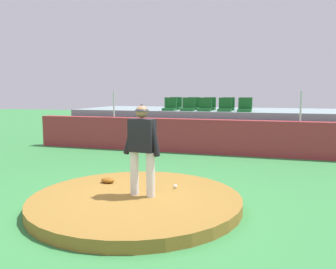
{
  "coord_description": "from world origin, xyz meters",
  "views": [
    {
      "loc": [
        2.35,
        -5.69,
        2.1
      ],
      "look_at": [
        0.0,
        2.05,
        1.1
      ],
      "focal_mm": 36.45,
      "sensor_mm": 36.0,
      "label": 1
    }
  ],
  "objects_px": {
    "stadium_chair_2": "(205,107)",
    "stadium_chair_5": "(175,106)",
    "stadium_chair_1": "(188,107)",
    "stadium_chair_6": "(194,106)",
    "pitcher": "(142,143)",
    "stadium_chair_9": "(246,106)",
    "stadium_chair_0": "(170,106)",
    "stadium_chair_3": "(225,107)",
    "stadium_chair_8": "(228,106)",
    "stadium_chair_7": "(209,106)",
    "baseball": "(175,186)",
    "stadium_chair_4": "(245,107)",
    "fielding_glove": "(108,180)"
  },
  "relations": [
    {
      "from": "stadium_chair_3",
      "to": "stadium_chair_8",
      "type": "bearing_deg",
      "value": -90.3
    },
    {
      "from": "stadium_chair_0",
      "to": "stadium_chair_9",
      "type": "height_order",
      "value": "same"
    },
    {
      "from": "stadium_chair_1",
      "to": "fielding_glove",
      "type": "bearing_deg",
      "value": 87.84
    },
    {
      "from": "stadium_chair_4",
      "to": "stadium_chair_6",
      "type": "distance_m",
      "value": 2.29
    },
    {
      "from": "fielding_glove",
      "to": "stadium_chair_0",
      "type": "xyz_separation_m",
      "value": [
        -0.48,
        6.23,
        1.31
      ]
    },
    {
      "from": "stadium_chair_0",
      "to": "stadium_chair_4",
      "type": "bearing_deg",
      "value": 179.89
    },
    {
      "from": "stadium_chair_3",
      "to": "stadium_chair_6",
      "type": "xyz_separation_m",
      "value": [
        -1.39,
        0.92,
        0.0
      ]
    },
    {
      "from": "stadium_chair_0",
      "to": "stadium_chair_1",
      "type": "height_order",
      "value": "same"
    },
    {
      "from": "baseball",
      "to": "stadium_chair_5",
      "type": "relative_size",
      "value": 0.15
    },
    {
      "from": "stadium_chair_2",
      "to": "stadium_chair_3",
      "type": "height_order",
      "value": "same"
    },
    {
      "from": "stadium_chair_3",
      "to": "stadium_chair_6",
      "type": "bearing_deg",
      "value": -33.69
    },
    {
      "from": "pitcher",
      "to": "stadium_chair_3",
      "type": "height_order",
      "value": "stadium_chair_3"
    },
    {
      "from": "baseball",
      "to": "stadium_chair_6",
      "type": "bearing_deg",
      "value": 99.86
    },
    {
      "from": "stadium_chair_6",
      "to": "stadium_chair_9",
      "type": "height_order",
      "value": "same"
    },
    {
      "from": "stadium_chair_7",
      "to": "stadium_chair_4",
      "type": "bearing_deg",
      "value": 147.56
    },
    {
      "from": "baseball",
      "to": "stadium_chair_0",
      "type": "distance_m",
      "value": 6.63
    },
    {
      "from": "stadium_chair_1",
      "to": "stadium_chair_6",
      "type": "distance_m",
      "value": 0.91
    },
    {
      "from": "stadium_chair_0",
      "to": "stadium_chair_8",
      "type": "xyz_separation_m",
      "value": [
        2.11,
        0.91,
        0.0
      ]
    },
    {
      "from": "stadium_chair_6",
      "to": "stadium_chair_9",
      "type": "bearing_deg",
      "value": -179.86
    },
    {
      "from": "pitcher",
      "to": "stadium_chair_9",
      "type": "distance_m",
      "value": 7.89
    },
    {
      "from": "stadium_chair_6",
      "to": "stadium_chair_0",
      "type": "bearing_deg",
      "value": 51.86
    },
    {
      "from": "baseball",
      "to": "stadium_chair_2",
      "type": "bearing_deg",
      "value": 95.49
    },
    {
      "from": "baseball",
      "to": "stadium_chair_6",
      "type": "xyz_separation_m",
      "value": [
        -1.24,
        7.11,
        1.33
      ]
    },
    {
      "from": "pitcher",
      "to": "stadium_chair_0",
      "type": "xyz_separation_m",
      "value": [
        -1.51,
        6.86,
        0.38
      ]
    },
    {
      "from": "pitcher",
      "to": "stadium_chair_0",
      "type": "bearing_deg",
      "value": 108.73
    },
    {
      "from": "stadium_chair_2",
      "to": "stadium_chair_6",
      "type": "height_order",
      "value": "same"
    },
    {
      "from": "baseball",
      "to": "stadium_chair_0",
      "type": "xyz_separation_m",
      "value": [
        -1.96,
        6.2,
        1.33
      ]
    },
    {
      "from": "stadium_chair_7",
      "to": "stadium_chair_8",
      "type": "bearing_deg",
      "value": 179.28
    },
    {
      "from": "stadium_chair_1",
      "to": "stadium_chair_7",
      "type": "relative_size",
      "value": 1.0
    },
    {
      "from": "stadium_chair_0",
      "to": "stadium_chair_4",
      "type": "xyz_separation_m",
      "value": [
        2.82,
        -0.01,
        0.0
      ]
    },
    {
      "from": "stadium_chair_2",
      "to": "stadium_chair_5",
      "type": "xyz_separation_m",
      "value": [
        -1.4,
        0.93,
        0.0
      ]
    },
    {
      "from": "stadium_chair_5",
      "to": "stadium_chair_9",
      "type": "relative_size",
      "value": 1.0
    },
    {
      "from": "stadium_chair_2",
      "to": "stadium_chair_7",
      "type": "bearing_deg",
      "value": -90.37
    },
    {
      "from": "stadium_chair_4",
      "to": "stadium_chair_7",
      "type": "relative_size",
      "value": 1.0
    },
    {
      "from": "stadium_chair_4",
      "to": "stadium_chair_8",
      "type": "distance_m",
      "value": 1.16
    },
    {
      "from": "fielding_glove",
      "to": "stadium_chair_4",
      "type": "relative_size",
      "value": 0.6
    },
    {
      "from": "fielding_glove",
      "to": "stadium_chair_2",
      "type": "height_order",
      "value": "stadium_chair_2"
    },
    {
      "from": "stadium_chair_4",
      "to": "baseball",
      "type": "bearing_deg",
      "value": 82.06
    },
    {
      "from": "stadium_chair_6",
      "to": "stadium_chair_7",
      "type": "height_order",
      "value": "same"
    },
    {
      "from": "stadium_chair_2",
      "to": "stadium_chair_9",
      "type": "distance_m",
      "value": 1.7
    },
    {
      "from": "pitcher",
      "to": "stadium_chair_3",
      "type": "distance_m",
      "value": 6.89
    },
    {
      "from": "stadium_chair_7",
      "to": "stadium_chair_1",
      "type": "bearing_deg",
      "value": 54.3
    },
    {
      "from": "stadium_chair_2",
      "to": "stadium_chair_9",
      "type": "relative_size",
      "value": 1.0
    },
    {
      "from": "stadium_chair_1",
      "to": "stadium_chair_7",
      "type": "xyz_separation_m",
      "value": [
        0.65,
        0.91,
        0.0
      ]
    },
    {
      "from": "stadium_chair_5",
      "to": "stadium_chair_1",
      "type": "bearing_deg",
      "value": 129.51
    },
    {
      "from": "pitcher",
      "to": "stadium_chair_6",
      "type": "relative_size",
      "value": 3.4
    },
    {
      "from": "stadium_chair_7",
      "to": "pitcher",
      "type": "bearing_deg",
      "value": 91.05
    },
    {
      "from": "stadium_chair_4",
      "to": "stadium_chair_9",
      "type": "xyz_separation_m",
      "value": [
        -0.04,
        0.93,
        0.0
      ]
    },
    {
      "from": "stadium_chair_2",
      "to": "stadium_chair_5",
      "type": "distance_m",
      "value": 1.68
    },
    {
      "from": "stadium_chair_3",
      "to": "stadium_chair_4",
      "type": "bearing_deg",
      "value": -179.94
    }
  ]
}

